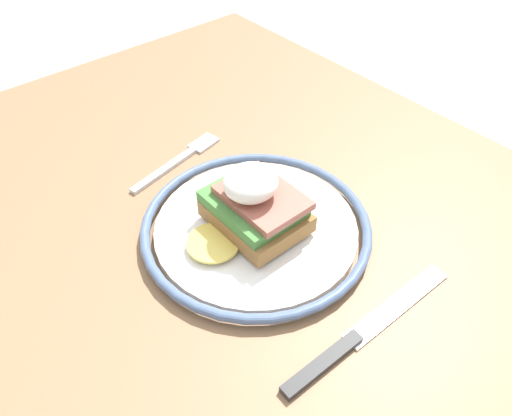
{
  "coord_description": "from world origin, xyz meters",
  "views": [
    {
      "loc": [
        0.28,
        -0.19,
        1.13
      ],
      "look_at": [
        0.01,
        0.04,
        0.79
      ],
      "focal_mm": 35.0,
      "sensor_mm": 36.0,
      "label": 1
    }
  ],
  "objects_px": {
    "sandwich": "(254,204)",
    "fork": "(180,159)",
    "knife": "(357,337)",
    "plate": "(256,227)"
  },
  "relations": [
    {
      "from": "sandwich",
      "to": "fork",
      "type": "relative_size",
      "value": 0.84
    },
    {
      "from": "fork",
      "to": "knife",
      "type": "relative_size",
      "value": 0.69
    },
    {
      "from": "fork",
      "to": "sandwich",
      "type": "bearing_deg",
      "value": -3.9
    },
    {
      "from": "fork",
      "to": "knife",
      "type": "height_order",
      "value": "knife"
    },
    {
      "from": "knife",
      "to": "sandwich",
      "type": "bearing_deg",
      "value": 174.93
    },
    {
      "from": "plate",
      "to": "fork",
      "type": "bearing_deg",
      "value": 176.88
    },
    {
      "from": "knife",
      "to": "fork",
      "type": "bearing_deg",
      "value": 175.51
    },
    {
      "from": "sandwich",
      "to": "knife",
      "type": "distance_m",
      "value": 0.16
    },
    {
      "from": "sandwich",
      "to": "knife",
      "type": "xyz_separation_m",
      "value": [
        0.15,
        -0.01,
        -0.04
      ]
    },
    {
      "from": "sandwich",
      "to": "plate",
      "type": "bearing_deg",
      "value": 64.21
    }
  ]
}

